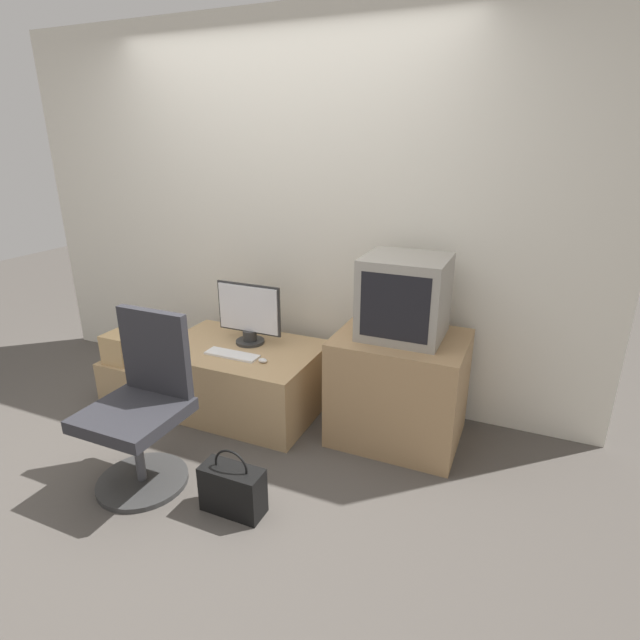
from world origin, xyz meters
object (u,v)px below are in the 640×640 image
(mouse, at_px, (263,360))
(cardboard_box_lower, at_px, (127,382))
(crt_tv, at_px, (404,297))
(handbag, at_px, (233,489))
(book, at_px, (103,422))
(office_chair, at_px, (142,411))
(main_monitor, at_px, (249,315))
(keyboard, at_px, (232,355))

(mouse, height_order, cardboard_box_lower, mouse)
(crt_tv, bearing_deg, mouse, -162.33)
(cardboard_box_lower, xyz_separation_m, handbag, (1.31, -0.65, -0.04))
(mouse, xyz_separation_m, handbag, (0.25, -0.77, -0.35))
(cardboard_box_lower, height_order, book, cardboard_box_lower)
(crt_tv, distance_m, office_chair, 1.61)
(cardboard_box_lower, relative_size, book, 1.45)
(main_monitor, height_order, cardboard_box_lower, main_monitor)
(crt_tv, relative_size, book, 2.09)
(keyboard, height_order, handbag, keyboard)
(keyboard, relative_size, office_chair, 0.39)
(mouse, xyz_separation_m, crt_tv, (0.83, 0.26, 0.45))
(main_monitor, bearing_deg, keyboard, -89.04)
(office_chair, xyz_separation_m, cardboard_box_lower, (-0.73, 0.60, -0.26))
(handbag, height_order, book, handbag)
(office_chair, bearing_deg, keyboard, 82.55)
(book, bearing_deg, mouse, 22.17)
(keyboard, height_order, book, keyboard)
(crt_tv, distance_m, cardboard_box_lower, 2.07)
(crt_tv, bearing_deg, keyboard, -166.72)
(mouse, relative_size, office_chair, 0.06)
(keyboard, xyz_separation_m, cardboard_box_lower, (-0.82, -0.14, -0.31))
(keyboard, distance_m, book, 1.01)
(keyboard, bearing_deg, office_chair, -97.45)
(main_monitor, relative_size, cardboard_box_lower, 1.43)
(keyboard, bearing_deg, handbag, -58.04)
(keyboard, distance_m, office_chair, 0.75)
(keyboard, distance_m, handbag, 0.98)
(keyboard, xyz_separation_m, book, (-0.78, -0.43, -0.46))
(book, bearing_deg, main_monitor, 40.49)
(main_monitor, height_order, book, main_monitor)
(crt_tv, bearing_deg, handbag, -119.23)
(mouse, relative_size, crt_tv, 0.13)
(main_monitor, xyz_separation_m, handbag, (0.49, -1.02, -0.54))
(handbag, bearing_deg, main_monitor, 115.75)
(office_chair, relative_size, cardboard_box_lower, 2.85)
(cardboard_box_lower, xyz_separation_m, book, (0.04, -0.29, -0.16))
(keyboard, height_order, cardboard_box_lower, keyboard)
(cardboard_box_lower, distance_m, handbag, 1.46)
(office_chair, relative_size, handbag, 2.61)
(keyboard, height_order, mouse, mouse)
(main_monitor, bearing_deg, crt_tv, 0.74)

